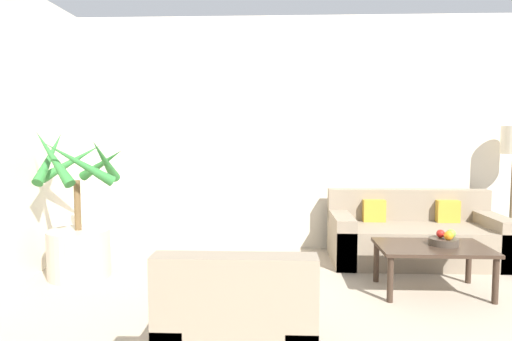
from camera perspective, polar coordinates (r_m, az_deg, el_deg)
The scene contains 10 objects.
wall_back at distance 5.50m, azimuth 15.54°, elevation 4.42°, with size 8.71×0.06×2.70m.
potted_palm at distance 4.66m, azimuth -21.28°, elevation -7.35°, with size 0.89×0.90×1.41m.
sofa_loveseat at distance 5.18m, azimuth 19.22°, elevation -7.91°, with size 1.77×0.83×0.73m.
coffee_table at distance 4.23m, azimuth 21.19°, elevation -9.44°, with size 0.92×0.60×0.40m.
fruit_bowl at distance 4.27m, azimuth 22.40°, elevation -8.22°, with size 0.25×0.25×0.06m.
apple_red at distance 4.27m, azimuth 22.07°, elevation -7.32°, with size 0.07×0.07×0.07m.
apple_green at distance 4.28m, azimuth 23.19°, elevation -7.27°, with size 0.08×0.08×0.08m.
orange_fruit at distance 4.20m, azimuth 22.93°, elevation -7.50°, with size 0.08×0.08×0.08m.
armchair at distance 2.69m, azimuth -2.10°, elevation -19.48°, with size 0.81×0.79×0.77m.
ottoman at distance 3.48m, azimuth -2.28°, elevation -15.26°, with size 0.67×0.44×0.35m.
Camera 1 is at (-1.24, 1.07, 1.37)m, focal length 32.00 mm.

